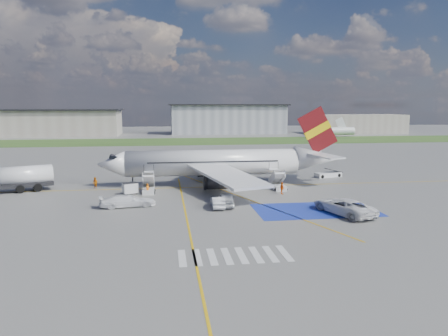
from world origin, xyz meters
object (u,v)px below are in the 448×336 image
(gpu_cart, at_px, (130,189))
(car_silver_b, at_px, (217,202))
(car_silver_a, at_px, (226,199))
(van_white_a, at_px, (344,203))
(belt_loader, at_px, (328,175))
(van_white_b, at_px, (128,199))
(airliner, at_px, (222,162))
(fuel_tanker, at_px, (13,182))

(gpu_cart, height_order, car_silver_b, gpu_cart)
(car_silver_a, height_order, van_white_a, van_white_a)
(gpu_cart, distance_m, car_silver_a, 14.94)
(gpu_cart, relative_size, car_silver_a, 0.45)
(belt_loader, xyz_separation_m, van_white_b, (-31.92, -17.72, 0.59))
(airliner, height_order, van_white_a, airliner)
(airliner, relative_size, fuel_tanker, 3.43)
(belt_loader, bearing_deg, airliner, 176.01)
(airliner, bearing_deg, van_white_a, -61.35)
(car_silver_a, height_order, van_white_b, van_white_b)
(airliner, height_order, car_silver_a, airliner)
(fuel_tanker, distance_m, van_white_b, 20.04)
(car_silver_a, distance_m, car_silver_b, 1.41)
(airliner, distance_m, van_white_a, 23.04)
(fuel_tanker, distance_m, gpu_cart, 16.69)
(airliner, bearing_deg, car_silver_b, -99.73)
(fuel_tanker, height_order, van_white_b, fuel_tanker)
(car_silver_b, bearing_deg, fuel_tanker, -25.31)
(gpu_cart, relative_size, van_white_a, 0.35)
(belt_loader, bearing_deg, fuel_tanker, 170.50)
(belt_loader, relative_size, car_silver_b, 1.26)
(belt_loader, bearing_deg, car_silver_b, -154.46)
(airliner, bearing_deg, car_silver_a, -95.62)
(fuel_tanker, xyz_separation_m, gpu_cart, (16.28, -3.60, -0.78))
(fuel_tanker, relative_size, car_silver_b, 2.60)
(airliner, height_order, belt_loader, airliner)
(van_white_b, bearing_deg, van_white_a, -113.66)
(van_white_b, bearing_deg, gpu_cart, -6.09)
(airliner, height_order, van_white_b, airliner)
(car_silver_b, bearing_deg, car_silver_a, -147.36)
(belt_loader, height_order, van_white_b, van_white_b)
(gpu_cart, bearing_deg, airliner, 0.49)
(car_silver_a, bearing_deg, fuel_tanker, -14.92)
(belt_loader, xyz_separation_m, van_white_a, (-7.72, -24.47, 0.83))
(gpu_cart, bearing_deg, van_white_a, -52.96)
(gpu_cart, xyz_separation_m, car_silver_b, (10.85, -9.59, -0.04))
(fuel_tanker, height_order, belt_loader, fuel_tanker)
(gpu_cart, distance_m, van_white_b, 7.70)
(car_silver_a, xyz_separation_m, car_silver_b, (-1.19, -0.74, -0.16))
(belt_loader, xyz_separation_m, car_silver_a, (-20.14, -18.87, 0.46))
(belt_loader, height_order, van_white_a, van_white_a)
(car_silver_a, height_order, car_silver_b, car_silver_a)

